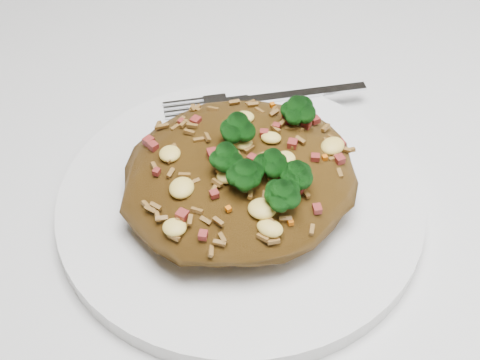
{
  "coord_description": "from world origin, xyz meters",
  "views": [
    {
      "loc": [
        -0.27,
        -0.25,
        1.1
      ],
      "look_at": [
        -0.08,
        -0.0,
        0.78
      ],
      "focal_mm": 50.0,
      "sensor_mm": 36.0,
      "label": 1
    }
  ],
  "objects_px": {
    "dining_table": "(316,233)",
    "fried_rice": "(241,167)",
    "fork": "(276,97)",
    "plate": "(240,202)"
  },
  "relations": [
    {
      "from": "plate",
      "to": "fried_rice",
      "type": "bearing_deg",
      "value": -74.07
    },
    {
      "from": "dining_table",
      "to": "fork",
      "type": "distance_m",
      "value": 0.12
    },
    {
      "from": "dining_table",
      "to": "plate",
      "type": "bearing_deg",
      "value": -177.94
    },
    {
      "from": "dining_table",
      "to": "fried_rice",
      "type": "height_order",
      "value": "fried_rice"
    },
    {
      "from": "fried_rice",
      "to": "fork",
      "type": "xyz_separation_m",
      "value": [
        0.08,
        0.07,
        -0.03
      ]
    },
    {
      "from": "plate",
      "to": "fork",
      "type": "height_order",
      "value": "fork"
    },
    {
      "from": "dining_table",
      "to": "plate",
      "type": "xyz_separation_m",
      "value": [
        -0.08,
        -0.0,
        0.1
      ]
    },
    {
      "from": "plate",
      "to": "fork",
      "type": "xyz_separation_m",
      "value": [
        0.09,
        0.07,
        0.01
      ]
    },
    {
      "from": "plate",
      "to": "dining_table",
      "type": "bearing_deg",
      "value": 2.06
    },
    {
      "from": "dining_table",
      "to": "fried_rice",
      "type": "bearing_deg",
      "value": -177.18
    }
  ]
}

